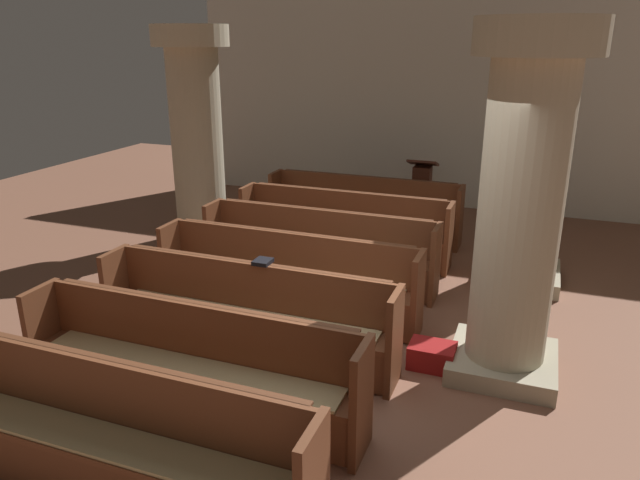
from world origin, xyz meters
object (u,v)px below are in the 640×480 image
(pew_row_0, at_px, (363,207))
(pew_row_2, at_px, (318,247))
(pew_row_4, at_px, (245,312))
(kneeler_box_red, at_px, (432,356))
(hymn_book, at_px, (263,262))
(lectern, at_px, (421,196))
(pew_row_5, at_px, (189,361))
(pew_row_6, at_px, (109,433))
(pillar_aisle_side, at_px, (531,154))
(pew_row_1, at_px, (343,225))
(pew_row_3, at_px, (287,275))
(pillar_aisle_rear, at_px, (521,203))
(pillar_far_side, at_px, (197,132))

(pew_row_0, xyz_separation_m, pew_row_2, (0.00, -1.96, 0.00))
(pew_row_2, height_order, pew_row_4, same)
(kneeler_box_red, bearing_deg, hymn_book, -170.70)
(lectern, xyz_separation_m, kneeler_box_red, (1.05, -4.54, -0.34))
(pew_row_5, height_order, pew_row_6, same)
(pew_row_4, bearing_deg, pillar_aisle_side, 51.22)
(pew_row_1, height_order, kneeler_box_red, pew_row_1)
(pew_row_2, relative_size, pillar_aisle_side, 0.96)
(pew_row_2, relative_size, lectern, 2.76)
(pew_row_3, height_order, pillar_aisle_rear, pillar_aisle_rear)
(pew_row_1, distance_m, pillar_aisle_rear, 3.51)
(pew_row_0, height_order, pew_row_3, same)
(pew_row_0, relative_size, lectern, 2.76)
(pillar_aisle_side, xyz_separation_m, hymn_book, (-2.25, -2.75, -0.69))
(pillar_aisle_side, xyz_separation_m, kneeler_box_red, (-0.63, -2.49, -1.52))
(pew_row_2, distance_m, pew_row_6, 3.92)
(pew_row_6, relative_size, kneeler_box_red, 6.95)
(pew_row_0, relative_size, pew_row_5, 1.00)
(pew_row_0, xyz_separation_m, pew_row_4, (0.00, -3.92, 0.00))
(pew_row_0, distance_m, pillar_far_side, 2.74)
(hymn_book, bearing_deg, pillar_aisle_rear, 10.79)
(pew_row_5, height_order, lectern, lectern)
(hymn_book, bearing_deg, pillar_aisle_side, 50.71)
(pew_row_0, relative_size, hymn_book, 16.56)
(pew_row_1, bearing_deg, pew_row_3, -90.00)
(kneeler_box_red, bearing_deg, pew_row_0, 116.49)
(pew_row_1, relative_size, pillar_aisle_rear, 0.96)
(pew_row_2, distance_m, pillar_aisle_side, 2.80)
(pew_row_1, distance_m, pew_row_5, 3.92)
(pew_row_3, height_order, pillar_far_side, pillar_far_side)
(pillar_aisle_side, distance_m, lectern, 2.91)
(pew_row_4, relative_size, pew_row_5, 1.00)
(pillar_aisle_rear, bearing_deg, pew_row_2, 150.36)
(pillar_far_side, height_order, kneeler_box_red, pillar_far_side)
(pew_row_1, height_order, pillar_aisle_rear, pillar_aisle_rear)
(pew_row_5, xyz_separation_m, pillar_aisle_side, (2.36, 3.92, 1.15))
(pillar_far_side, distance_m, kneeler_box_red, 5.02)
(lectern, height_order, hymn_book, lectern)
(pew_row_1, bearing_deg, pew_row_4, -90.00)
(pew_row_0, height_order, pew_row_2, same)
(lectern, relative_size, hymn_book, 5.99)
(pew_row_0, height_order, pillar_far_side, pillar_far_side)
(pew_row_5, relative_size, kneeler_box_red, 6.95)
(pew_row_0, bearing_deg, kneeler_box_red, -63.51)
(hymn_book, bearing_deg, pew_row_3, 97.87)
(pew_row_2, distance_m, pew_row_3, 0.98)
(pew_row_5, bearing_deg, kneeler_box_red, 39.63)
(pew_row_5, bearing_deg, pew_row_2, 90.00)
(pew_row_5, distance_m, lectern, 6.01)
(lectern, bearing_deg, pew_row_5, -96.49)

